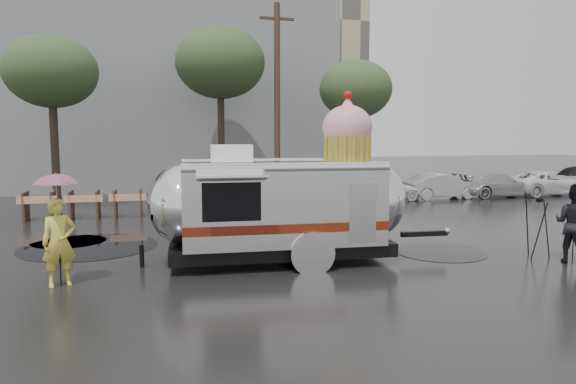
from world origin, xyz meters
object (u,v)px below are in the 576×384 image
object	(u,v)px
person_left	(59,242)
person_right	(574,224)
tripod	(538,222)
airstream_trailer	(284,201)

from	to	relation	value
person_left	person_right	distance (m)	11.29
person_left	tripod	xyz separation A→B (m)	(10.83, -0.26, -0.01)
person_left	tripod	world-z (taller)	person_left
airstream_trailer	person_right	distance (m)	6.77
tripod	airstream_trailer	bearing A→B (deg)	170.59
airstream_trailer	person_left	distance (m)	4.89
person_left	person_right	xyz separation A→B (m)	(11.25, -0.93, 0.05)
airstream_trailer	person_left	size ratio (longest dim) A/B	4.35
tripod	person_right	bearing A→B (deg)	-56.08
airstream_trailer	person_right	bearing A→B (deg)	-13.05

